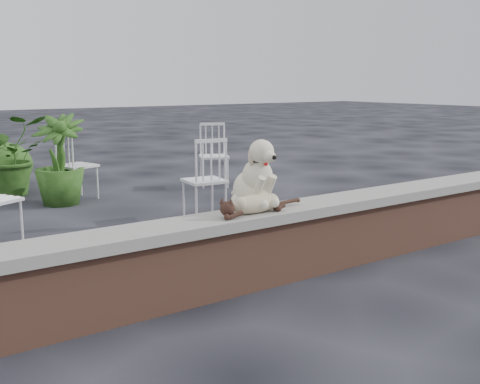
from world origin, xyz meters
TOP-DOWN VIEW (x-y plane):
  - ground at (0.00, 0.00)m, footprint 60.00×60.00m
  - brick_wall at (0.00, 0.00)m, footprint 6.00×0.30m
  - capstone at (0.00, 0.00)m, footprint 6.20×0.40m
  - dog at (-1.00, 0.11)m, footprint 0.38×0.49m
  - cat at (-1.08, -0.04)m, footprint 0.96×0.25m
  - chair_e at (-1.01, 4.03)m, footprint 0.70×0.70m
  - chair_d at (0.99, 3.79)m, footprint 0.75×0.75m
  - chair_c at (-0.24, 2.05)m, footprint 0.63×0.63m
  - potted_plant_a at (-1.66, 4.82)m, footprint 1.09×0.97m
  - potted_plant_b at (-1.30, 3.82)m, footprint 0.91×0.91m

SIDE VIEW (x-z plane):
  - ground at x=0.00m, z-range 0.00..0.00m
  - brick_wall at x=0.00m, z-range 0.00..0.50m
  - chair_e at x=-1.01m, z-range 0.00..0.94m
  - chair_d at x=0.99m, z-range 0.00..0.94m
  - chair_c at x=-0.24m, z-range 0.00..0.94m
  - capstone at x=0.00m, z-range 0.50..0.58m
  - potted_plant_a at x=-1.66m, z-range 0.00..1.11m
  - potted_plant_b at x=-1.30m, z-range 0.00..1.15m
  - cat at x=-1.08m, z-range 0.58..0.74m
  - dog at x=-1.00m, z-range 0.58..1.14m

